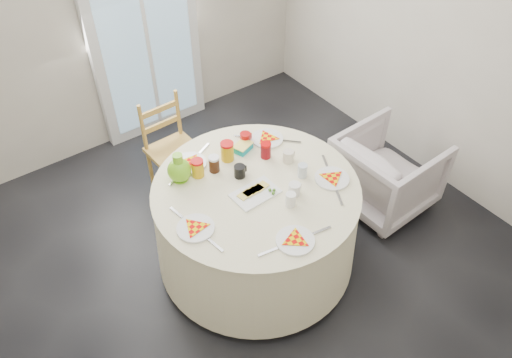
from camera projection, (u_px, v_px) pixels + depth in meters
floor at (240, 277)px, 3.56m from camera, size 4.00×4.00×0.00m
wall_back at (88, 4)px, 3.85m from camera, size 4.00×0.02×2.60m
wall_right at (466, 30)px, 3.54m from camera, size 0.02×4.00×2.60m
glass_door at (143, 23)px, 4.17m from camera, size 1.00×0.08×2.10m
table at (256, 224)px, 3.43m from camera, size 1.38×1.38×0.70m
wooden_chair at (173, 145)px, 3.91m from camera, size 0.39×0.37×0.84m
armchair at (388, 165)px, 3.85m from camera, size 0.66×0.71×0.70m
place_settings at (256, 182)px, 3.16m from camera, size 1.49×1.49×0.02m
jar_cluster at (231, 156)px, 3.27m from camera, size 0.55×0.31×0.16m
butter_tub at (243, 144)px, 3.42m from camera, size 0.16×0.13×0.05m
green_pitcher at (178, 162)px, 3.15m from camera, size 0.20×0.20×0.20m
cheese_platter at (255, 189)px, 3.11m from camera, size 0.30×0.20×0.04m
mugs_glasses at (273, 165)px, 3.22m from camera, size 0.59×0.59×0.10m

